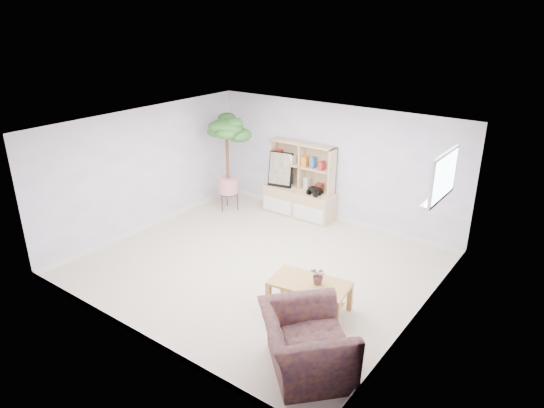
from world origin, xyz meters
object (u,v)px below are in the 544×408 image
Objects in this scene: floor_tree at (228,164)px; armchair at (306,340)px; coffee_table at (309,296)px; storage_unit at (299,181)px.

armchair is at bearing -38.81° from floor_tree.
floor_tree is (-3.48, 2.22, 0.81)m from coffee_table.
coffee_table is 4.21m from floor_tree.
floor_tree is at bearing -156.62° from storage_unit.
floor_tree is at bearing 138.70° from coffee_table.
coffee_table is 0.54× the size of floor_tree.
storage_unit is 1.57m from floor_tree.
coffee_table is at bearing -16.32° from armchair.
coffee_table is (2.05, -2.84, -0.55)m from storage_unit.
coffee_table is 0.97× the size of armchair.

